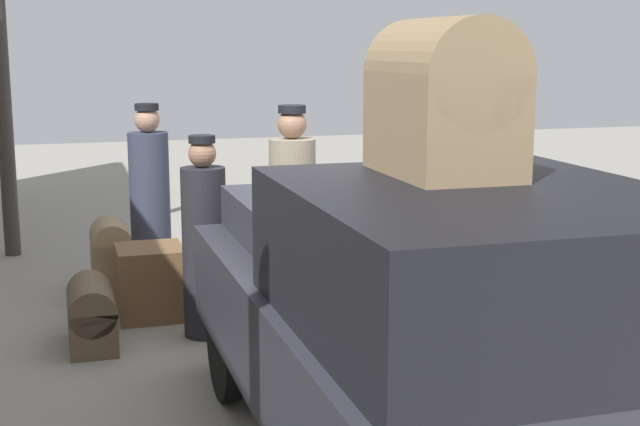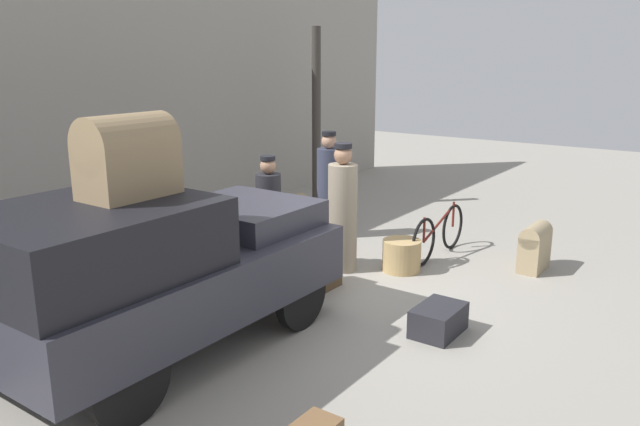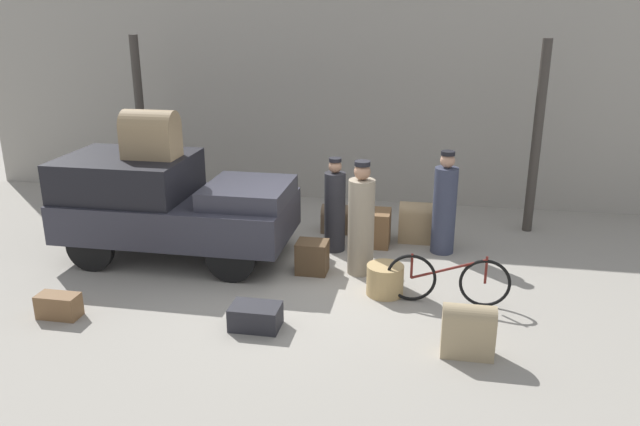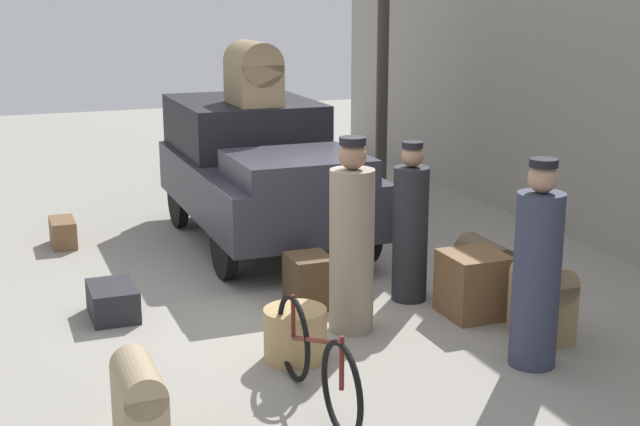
% 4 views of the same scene
% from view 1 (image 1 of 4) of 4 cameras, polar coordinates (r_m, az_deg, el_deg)
% --- Properties ---
extents(ground_plane, '(30.00, 30.00, 0.00)m').
position_cam_1_polar(ground_plane, '(7.19, 2.00, -7.66)').
color(ground_plane, gray).
extents(canopy_pillar_right, '(0.17, 0.17, 3.41)m').
position_cam_1_polar(canopy_pillar_right, '(10.10, -19.63, 6.92)').
color(canopy_pillar_right, '#38332D').
rests_on(canopy_pillar_right, ground).
extents(truck, '(3.65, 1.79, 1.65)m').
position_cam_1_polar(truck, '(4.71, 6.53, -6.02)').
color(truck, black).
rests_on(truck, ground).
extents(bicycle, '(1.68, 0.04, 0.74)m').
position_cam_1_polar(bicycle, '(9.22, 1.22, -1.24)').
color(bicycle, black).
rests_on(bicycle, ground).
extents(wicker_basket, '(0.53, 0.53, 0.44)m').
position_cam_1_polar(wicker_basket, '(8.40, 2.07, -3.38)').
color(wicker_basket, tan).
rests_on(wicker_basket, ground).
extents(porter_standing_middle, '(0.40, 0.40, 1.77)m').
position_cam_1_polar(porter_standing_middle, '(7.67, -1.76, -0.25)').
color(porter_standing_middle, gray).
rests_on(porter_standing_middle, ground).
extents(porter_carrying_trunk, '(0.38, 0.38, 1.72)m').
position_cam_1_polar(porter_carrying_trunk, '(8.70, -10.83, 0.74)').
color(porter_carrying_trunk, '#33384C').
rests_on(porter_carrying_trunk, ground).
extents(porter_with_bicycle, '(0.35, 0.35, 1.59)m').
position_cam_1_polar(porter_with_bicycle, '(7.00, -7.41, -2.07)').
color(porter_with_bicycle, '#232328').
rests_on(porter_with_bicycle, ground).
extents(trunk_umber_medium, '(0.57, 0.55, 0.61)m').
position_cam_1_polar(trunk_umber_medium, '(7.65, -10.79, -4.35)').
color(trunk_umber_medium, brown).
rests_on(trunk_umber_medium, ground).
extents(suitcase_black_upright, '(0.63, 0.43, 0.30)m').
position_cam_1_polar(suitcase_black_upright, '(7.60, 15.05, -5.82)').
color(suitcase_black_upright, '#232328').
rests_on(suitcase_black_upright, ground).
extents(suitcase_small_leather, '(0.56, 0.35, 0.71)m').
position_cam_1_polar(suitcase_small_leather, '(8.29, -13.21, -2.75)').
color(suitcase_small_leather, '#937A56').
rests_on(suitcase_small_leather, ground).
extents(trunk_barrel_dark, '(0.71, 0.35, 0.51)m').
position_cam_1_polar(trunk_barrel_dark, '(7.03, -14.42, -6.26)').
color(trunk_barrel_dark, brown).
rests_on(trunk_barrel_dark, ground).
extents(trunk_large_brown, '(0.47, 0.40, 0.50)m').
position_cam_1_polar(trunk_large_brown, '(7.16, 0.77, -5.63)').
color(trunk_large_brown, '#4C3823').
rests_on(trunk_large_brown, ground).
extents(trunk_wicker_pale, '(0.61, 0.29, 0.66)m').
position_cam_1_polar(trunk_wicker_pale, '(9.90, 8.19, -0.56)').
color(trunk_wicker_pale, '#9E8966').
rests_on(trunk_wicker_pale, ground).
extents(trunk_on_truck_roof, '(0.84, 0.52, 0.75)m').
position_cam_1_polar(trunk_on_truck_roof, '(4.33, 7.88, 7.34)').
color(trunk_on_truck_roof, '#937A56').
rests_on(trunk_on_truck_roof, truck).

